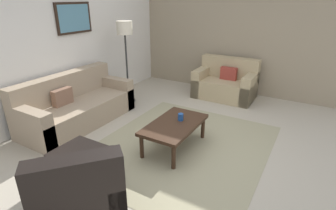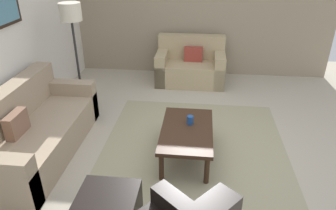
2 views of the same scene
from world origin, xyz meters
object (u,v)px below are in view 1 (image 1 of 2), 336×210
(cup, at_px, (181,117))
(couch_loveseat, at_px, (226,84))
(couch_main, at_px, (75,107))
(framed_artwork, at_px, (74,18))
(ottoman, at_px, (80,164))
(lamp_standing, at_px, (125,36))
(armchair_leather, at_px, (81,202))
(coffee_table, at_px, (174,126))

(cup, bearing_deg, couch_loveseat, 2.34)
(couch_main, relative_size, framed_artwork, 2.66)
(ottoman, relative_size, lamp_standing, 0.33)
(couch_main, distance_m, lamp_standing, 1.73)
(armchair_leather, bearing_deg, lamp_standing, 30.76)
(coffee_table, bearing_deg, couch_loveseat, 1.50)
(armchair_leather, xyz_separation_m, coffee_table, (1.79, -0.05, 0.05))
(couch_main, height_order, cup, couch_main)
(lamp_standing, relative_size, framed_artwork, 2.17)
(couch_main, xyz_separation_m, framed_artwork, (0.59, 0.41, 1.49))
(lamp_standing, bearing_deg, ottoman, -154.81)
(ottoman, height_order, framed_artwork, framed_artwork)
(armchair_leather, relative_size, coffee_table, 1.03)
(couch_main, relative_size, couch_loveseat, 1.59)
(ottoman, xyz_separation_m, cup, (1.38, -0.70, 0.26))
(ottoman, relative_size, framed_artwork, 0.71)
(cup, distance_m, framed_artwork, 2.80)
(framed_artwork, bearing_deg, cup, -97.73)
(couch_loveseat, xyz_separation_m, framed_artwork, (-2.08, 2.35, 1.48))
(ottoman, bearing_deg, coffee_table, -28.27)
(couch_main, bearing_deg, coffee_table, -86.47)
(coffee_table, xyz_separation_m, framed_artwork, (0.47, 2.42, 1.43))
(couch_loveseat, height_order, coffee_table, couch_loveseat)
(ottoman, bearing_deg, cup, -26.95)
(couch_main, distance_m, framed_artwork, 1.65)
(coffee_table, relative_size, lamp_standing, 0.64)
(ottoman, bearing_deg, couch_loveseat, -9.03)
(couch_loveseat, height_order, ottoman, couch_loveseat)
(armchair_leather, relative_size, framed_artwork, 1.43)
(armchair_leather, distance_m, ottoman, 0.83)
(coffee_table, bearing_deg, framed_artwork, 79.07)
(couch_main, distance_m, couch_loveseat, 3.30)
(couch_loveseat, distance_m, ottoman, 3.85)
(ottoman, bearing_deg, armchair_leather, -130.91)
(couch_loveseat, bearing_deg, armchair_leather, -179.71)
(couch_loveseat, height_order, lamp_standing, lamp_standing)
(couch_loveseat, distance_m, cup, 2.42)
(couch_loveseat, distance_m, coffee_table, 2.55)
(ottoman, distance_m, cup, 1.57)
(armchair_leather, bearing_deg, coffee_table, -1.44)
(coffee_table, height_order, lamp_standing, lamp_standing)
(armchair_leather, relative_size, cup, 10.35)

